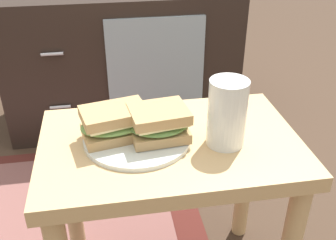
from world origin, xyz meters
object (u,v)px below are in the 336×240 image
Objects in this scene: tv_cabinet at (122,57)px; sandwich_back at (159,122)px; sandwich_front at (115,123)px; plate at (137,138)px; beer_glass at (227,114)px.

tv_cabinet is 7.07× the size of sandwich_back.
sandwich_front is (-0.07, -0.93, 0.21)m from tv_cabinet.
tv_cabinet is 0.95m from plate.
sandwich_back is 0.14m from beer_glass.
sandwich_back is (0.02, -0.94, 0.21)m from tv_cabinet.
sandwich_front is (-0.05, 0.01, 0.04)m from plate.
sandwich_back is (0.09, -0.01, 0.00)m from sandwich_front.
sandwich_back is at bearing -9.22° from sandwich_front.
beer_glass reaches higher than sandwich_front.
plate is at bearing 166.94° from beer_glass.
tv_cabinet is 0.97m from sandwich_back.
beer_glass is at bearing -13.06° from plate.
sandwich_back is (0.05, -0.01, 0.04)m from plate.
tv_cabinet reaches higher than sandwich_back.
sandwich_back is at bearing -88.56° from tv_cabinet.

